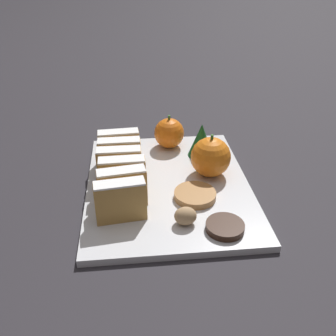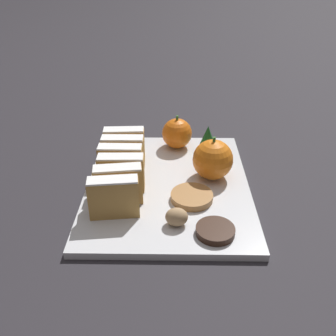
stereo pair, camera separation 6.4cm
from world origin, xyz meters
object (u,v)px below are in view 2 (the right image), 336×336
at_px(chocolate_cookie, 215,231).
at_px(orange_far, 177,133).
at_px(walnut, 177,217).
at_px(orange_near, 213,160).

bearing_deg(chocolate_cookie, orange_far, 101.34).
height_order(walnut, chocolate_cookie, walnut).
bearing_deg(orange_far, orange_near, -61.76).
height_order(orange_far, walnut, orange_far).
bearing_deg(orange_near, chocolate_cookie, -93.00).
xyz_separation_m(orange_far, chocolate_cookie, (0.05, -0.27, -0.03)).
distance_m(orange_near, walnut, 0.15).
distance_m(orange_far, walnut, 0.25).
bearing_deg(orange_near, orange_far, 118.24).
bearing_deg(orange_far, chocolate_cookie, -78.66).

